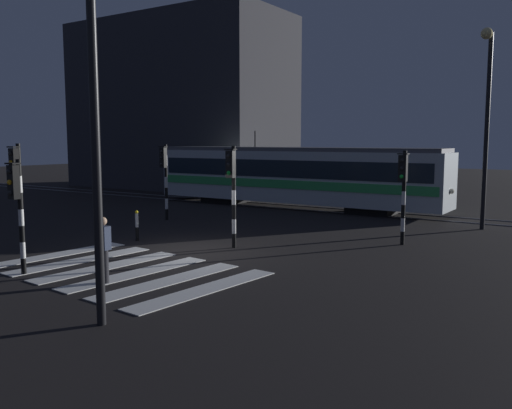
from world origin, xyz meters
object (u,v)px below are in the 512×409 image
traffic_light_corner_far_left (165,170)px  bollard_island_edge (137,226)px  traffic_light_median_centre (232,181)px  pedestrian_waiting_at_kerb (103,250)px  tram (293,175)px  street_lamp_near_kerb (83,84)px  traffic_light_kerb_mid_left (17,199)px  street_lamp_trackside_right (487,107)px  traffic_light_corner_far_right (403,183)px  traffic_light_corner_near_left (17,181)px

traffic_light_corner_far_left → bollard_island_edge: 5.49m
traffic_light_corner_far_left → bollard_island_edge: traffic_light_corner_far_left is taller
traffic_light_median_centre → pedestrian_waiting_at_kerb: 5.68m
traffic_light_median_centre → pedestrian_waiting_at_kerb: size_ratio=2.01×
tram → pedestrian_waiting_at_kerb: bearing=-77.0°
street_lamp_near_kerb → tram: street_lamp_near_kerb is taller
street_lamp_near_kerb → pedestrian_waiting_at_kerb: (-2.39, 2.41, -3.78)m
traffic_light_kerb_mid_left → traffic_light_corner_far_left: (-3.81, 9.83, 0.21)m
traffic_light_corner_far_left → street_lamp_trackside_right: 13.82m
traffic_light_corner_far_right → street_lamp_trackside_right: street_lamp_trackside_right is taller
traffic_light_corner_far_right → bollard_island_edge: bearing=-151.7°
traffic_light_corner_far_right → traffic_light_corner_far_left: size_ratio=0.95×
pedestrian_waiting_at_kerb → traffic_light_corner_near_left: bearing=166.7°
street_lamp_trackside_right → tram: (-10.11, 2.45, -3.18)m
traffic_light_corner_near_left → traffic_light_median_centre: (5.56, 4.21, -0.06)m
traffic_light_kerb_mid_left → traffic_light_median_centre: bearing=67.0°
street_lamp_near_kerb → pedestrian_waiting_at_kerb: 5.08m
traffic_light_corner_near_left → tram: bearing=83.7°
traffic_light_kerb_mid_left → traffic_light_corner_far_left: bearing=111.2°
street_lamp_trackside_right → street_lamp_near_kerb: (-3.89, -16.49, -0.28)m
traffic_light_median_centre → bollard_island_edge: size_ratio=3.09×
traffic_light_kerb_mid_left → street_lamp_trackside_right: 17.41m
traffic_light_median_centre → traffic_light_corner_far_left: (-6.42, 3.67, 0.01)m
traffic_light_kerb_mid_left → traffic_light_corner_far_left: 10.54m
tram → bollard_island_edge: (0.18, -11.80, -1.19)m
traffic_light_corner_near_left → traffic_light_corner_far_right: size_ratio=1.08×
traffic_light_corner_far_right → street_lamp_near_kerb: size_ratio=0.44×
street_lamp_near_kerb → tram: (-6.21, 18.94, -2.90)m
traffic_light_corner_near_left → bollard_island_edge: bearing=61.5°
street_lamp_trackside_right → traffic_light_kerb_mid_left: bearing=-121.0°
street_lamp_trackside_right → tram: size_ratio=0.47×
traffic_light_median_centre → street_lamp_trackside_right: size_ratio=0.44×
traffic_light_corner_near_left → street_lamp_trackside_right: size_ratio=0.45×
traffic_light_corner_far_left → street_lamp_trackside_right: street_lamp_trackside_right is taller
traffic_light_corner_near_left → bollard_island_edge: (1.86, 3.43, -1.76)m
traffic_light_median_centre → traffic_light_corner_far_left: traffic_light_corner_far_left is taller
traffic_light_corner_far_left → pedestrian_waiting_at_kerb: traffic_light_corner_far_left is taller
traffic_light_corner_far_left → tram: 7.79m
street_lamp_near_kerb → pedestrian_waiting_at_kerb: bearing=134.7°
pedestrian_waiting_at_kerb → street_lamp_trackside_right: bearing=65.9°
traffic_light_kerb_mid_left → traffic_light_corner_near_left: traffic_light_corner_near_left is taller
traffic_light_kerb_mid_left → bollard_island_edge: bearing=101.4°
traffic_light_median_centre → bollard_island_edge: traffic_light_median_centre is taller
traffic_light_corner_far_left → tram: (2.54, 7.35, -0.52)m
traffic_light_kerb_mid_left → street_lamp_trackside_right: street_lamp_trackside_right is taller
traffic_light_corner_far_right → traffic_light_kerb_mid_left: bearing=-126.2°
traffic_light_corner_far_left → street_lamp_trackside_right: (12.65, 4.90, 2.65)m
traffic_light_corner_near_left → traffic_light_corner_far_right: 12.84m
traffic_light_corner_far_left → street_lamp_trackside_right: size_ratio=0.44×
traffic_light_corner_far_left → traffic_light_median_centre: bearing=-29.8°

